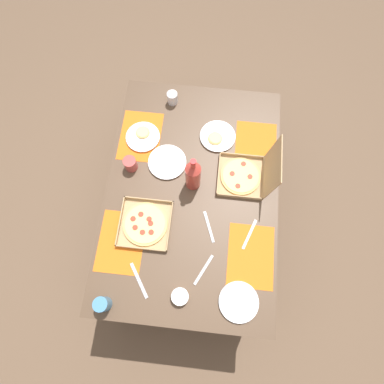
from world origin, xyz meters
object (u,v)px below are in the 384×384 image
(plate_far_left, at_px, (239,302))
(cup_clear_right, at_px, (103,304))
(pizza_box_corner_left, at_px, (145,224))
(pizza_box_edge_far, at_px, (247,174))
(plate_far_right, at_px, (143,137))
(cup_dark, at_px, (172,98))
(plate_middle, at_px, (167,162))
(condiment_bowl, at_px, (181,297))
(soda_bottle, at_px, (194,175))
(plate_near_right, at_px, (217,137))
(cup_clear_left, at_px, (130,164))

(plate_far_left, relative_size, cup_clear_right, 2.05)
(pizza_box_corner_left, relative_size, pizza_box_edge_far, 0.94)
(plate_far_right, height_order, cup_dark, cup_dark)
(pizza_box_corner_left, height_order, pizza_box_edge_far, pizza_box_edge_far)
(plate_middle, bearing_deg, condiment_bowl, 12.93)
(plate_far_right, distance_m, soda_bottle, 0.47)
(plate_far_right, bearing_deg, pizza_box_corner_left, 10.43)
(pizza_box_edge_far, distance_m, plate_middle, 0.50)
(pizza_box_corner_left, height_order, cup_dark, cup_dark)
(pizza_box_corner_left, height_order, cup_clear_right, cup_clear_right)
(plate_middle, bearing_deg, plate_near_right, 125.59)
(cup_clear_left, bearing_deg, condiment_bowl, 28.47)
(plate_middle, bearing_deg, plate_far_right, -131.94)
(pizza_box_corner_left, height_order, plate_far_left, pizza_box_corner_left)
(pizza_box_edge_far, bearing_deg, plate_middle, -95.37)
(soda_bottle, distance_m, cup_clear_left, 0.41)
(pizza_box_edge_far, xyz_separation_m, condiment_bowl, (0.74, -0.32, -0.03))
(plate_far_left, xyz_separation_m, cup_dark, (-1.23, -0.52, 0.03))
(pizza_box_edge_far, bearing_deg, condiment_bowl, -23.23)
(plate_far_right, relative_size, plate_near_right, 0.96)
(pizza_box_corner_left, xyz_separation_m, plate_middle, (-0.41, 0.08, -0.00))
(pizza_box_edge_far, distance_m, plate_far_left, 0.73)
(plate_near_right, xyz_separation_m, plate_far_left, (0.99, 0.20, -0.00))
(plate_middle, relative_size, cup_clear_left, 2.65)
(condiment_bowl, bearing_deg, plate_middle, -167.07)
(plate_near_right, distance_m, cup_dark, 0.40)
(plate_far_right, xyz_separation_m, plate_near_right, (-0.05, 0.48, 0.00))
(plate_middle, height_order, condiment_bowl, condiment_bowl)
(cup_clear_left, relative_size, condiment_bowl, 0.95)
(pizza_box_corner_left, distance_m, plate_far_right, 0.58)
(cup_clear_right, distance_m, condiment_bowl, 0.41)
(plate_far_right, relative_size, cup_dark, 2.55)
(plate_far_right, relative_size, soda_bottle, 0.68)
(plate_far_left, height_order, cup_clear_right, cup_clear_right)
(pizza_box_edge_far, distance_m, soda_bottle, 0.34)
(plate_middle, relative_size, cup_dark, 2.78)
(plate_far_right, bearing_deg, plate_far_left, 35.64)
(plate_near_right, height_order, soda_bottle, soda_bottle)
(pizza_box_edge_far, distance_m, cup_clear_right, 1.09)
(plate_middle, bearing_deg, cup_dark, -177.11)
(cup_dark, relative_size, condiment_bowl, 0.91)
(plate_far_left, bearing_deg, pizza_box_edge_far, 179.74)
(plate_middle, height_order, plate_far_left, same)
(plate_far_right, height_order, plate_far_left, plate_far_right)
(soda_bottle, height_order, cup_clear_left, soda_bottle)
(cup_clear_right, bearing_deg, pizza_box_edge_far, 138.65)
(plate_far_left, relative_size, cup_dark, 2.53)
(pizza_box_edge_far, relative_size, cup_clear_left, 3.49)
(pizza_box_corner_left, relative_size, plate_far_right, 1.36)
(plate_far_left, xyz_separation_m, cup_clear_left, (-0.72, -0.71, 0.04))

